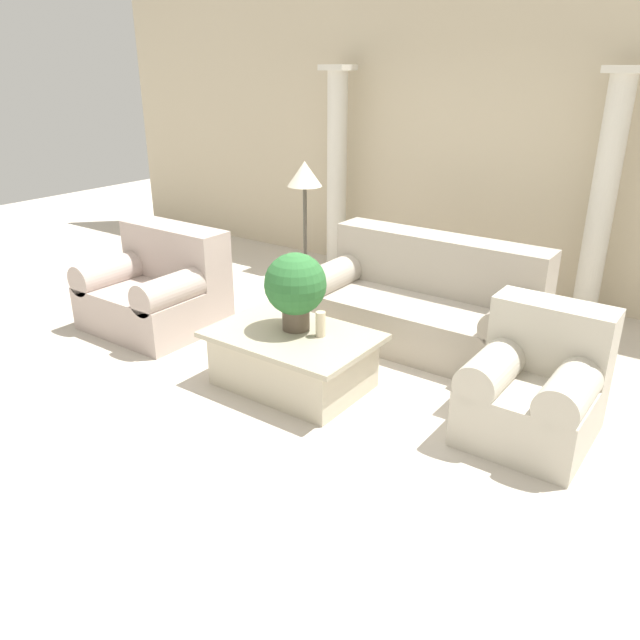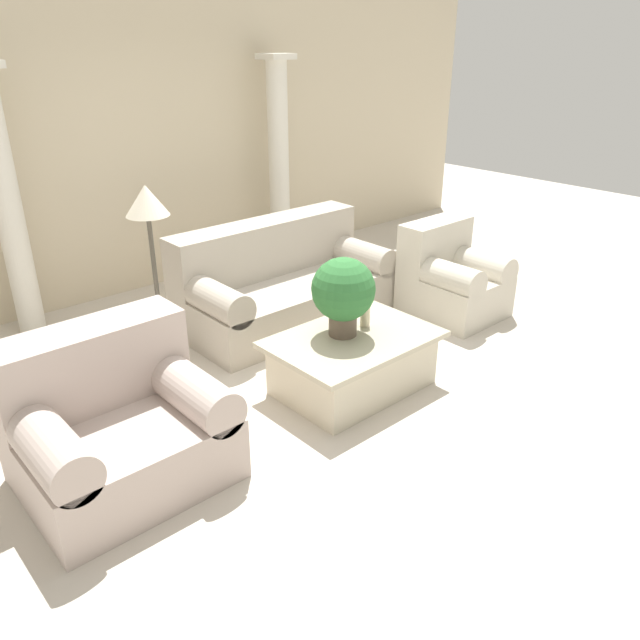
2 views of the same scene
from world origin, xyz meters
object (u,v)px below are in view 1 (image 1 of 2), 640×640
potted_plant (295,286)px  armchair (536,384)px  loveseat (159,287)px  coffee_table (293,359)px  floor_lamp (305,190)px  sofa_long (425,302)px

potted_plant → armchair: potted_plant is taller
loveseat → coffee_table: size_ratio=0.93×
floor_lamp → armchair: bearing=-19.3°
loveseat → armchair: bearing=3.1°
coffee_table → floor_lamp: 1.84m
sofa_long → loveseat: size_ratio=1.73×
potted_plant → armchair: 1.80m
coffee_table → loveseat: bearing=172.8°
loveseat → potted_plant: potted_plant is taller
sofa_long → armchair: (1.28, -0.95, 0.01)m
potted_plant → floor_lamp: (-0.83, 1.22, 0.43)m
coffee_table → potted_plant: size_ratio=2.07×
loveseat → armchair: 3.46m
sofa_long → floor_lamp: bearing=-177.7°
sofa_long → armchair: 1.60m
loveseat → floor_lamp: bearing=50.5°
loveseat → coffee_table: bearing=-7.2°
coffee_table → armchair: armchair is taller
sofa_long → floor_lamp: size_ratio=1.34×
loveseat → potted_plant: size_ratio=1.92×
coffee_table → floor_lamp: bearing=123.6°
loveseat → armchair: loveseat is taller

